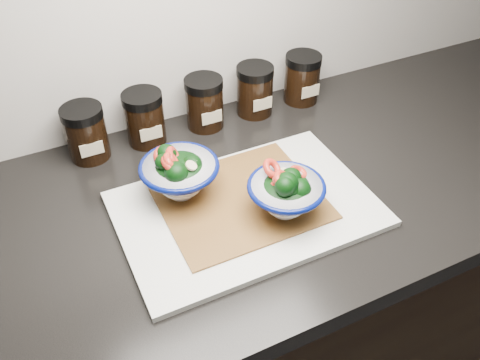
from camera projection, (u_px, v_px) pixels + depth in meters
name	position (u px, v px, depth m)	size (l,w,h in m)	color
cabinet	(247.00, 333.00, 1.26)	(3.43, 0.58, 0.86)	black
countertop	(249.00, 200.00, 0.96)	(3.50, 0.60, 0.04)	black
cutting_board	(246.00, 209.00, 0.91)	(0.45, 0.30, 0.01)	silver
bamboo_mat	(240.00, 199.00, 0.91)	(0.28, 0.24, 0.00)	#8E5E2A
bowl_left	(179.00, 173.00, 0.90)	(0.14, 0.14, 0.11)	white
bowl_right	(286.00, 192.00, 0.86)	(0.13, 0.13, 0.10)	white
spice_jar_a	(86.00, 133.00, 1.00)	(0.08, 0.08, 0.11)	black
spice_jar_b	(145.00, 118.00, 1.04)	(0.08, 0.08, 0.11)	black
spice_jar_c	(204.00, 103.00, 1.08)	(0.08, 0.08, 0.11)	black
spice_jar_d	(255.00, 90.00, 1.12)	(0.08, 0.08, 0.11)	black
spice_jar_e	(302.00, 78.00, 1.16)	(0.08, 0.08, 0.11)	black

